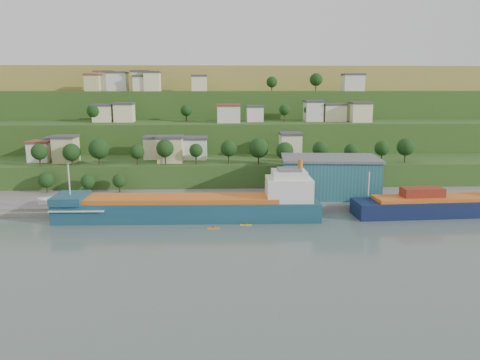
{
  "coord_description": "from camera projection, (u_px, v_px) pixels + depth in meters",
  "views": [
    {
      "loc": [
        -1.99,
        -120.02,
        37.02
      ],
      "look_at": [
        4.08,
        15.0,
        10.05
      ],
      "focal_mm": 35.0,
      "sensor_mm": 36.0,
      "label": 1
    }
  ],
  "objects": [
    {
      "name": "hillside",
      "position": [
        222.0,
        147.0,
        290.18
      ],
      "size": [
        360.0,
        210.8,
        96.0
      ],
      "color": "#284719",
      "rests_on": "ground"
    },
    {
      "name": "dinghy",
      "position": [
        72.0,
        208.0,
        139.55
      ],
      "size": [
        3.81,
        2.21,
        0.72
      ],
      "primitive_type": "cube",
      "rotation": [
        0.0,
        0.0,
        -0.25
      ],
      "color": "silver",
      "rests_on": "pebble_beach"
    },
    {
      "name": "warehouse",
      "position": [
        330.0,
        176.0,
        152.19
      ],
      "size": [
        32.64,
        21.81,
        12.8
      ],
      "rotation": [
        0.0,
        0.0,
        -0.09
      ],
      "color": "#205860",
      "rests_on": "quay"
    },
    {
      "name": "kayak_yellow",
      "position": [
        246.0,
        224.0,
        127.26
      ],
      "size": [
        3.2,
        1.0,
        0.79
      ],
      "rotation": [
        0.0,
        0.0,
        -0.14
      ],
      "color": "yellow",
      "rests_on": "ground"
    },
    {
      "name": "caravan",
      "position": [
        48.0,
        202.0,
        142.96
      ],
      "size": [
        6.1,
        4.32,
        2.63
      ],
      "primitive_type": "cube",
      "rotation": [
        0.0,
        0.0,
        0.39
      ],
      "color": "silver",
      "rests_on": "pebble_beach"
    },
    {
      "name": "ground",
      "position": [
        227.0,
        228.0,
        124.91
      ],
      "size": [
        500.0,
        500.0,
        0.0
      ],
      "primitive_type": "plane",
      "color": "#495854",
      "rests_on": "ground"
    },
    {
      "name": "kayak_orange",
      "position": [
        213.0,
        228.0,
        124.26
      ],
      "size": [
        3.29,
        0.64,
        0.82
      ],
      "rotation": [
        0.0,
        0.0,
        0.02
      ],
      "color": "orange",
      "rests_on": "ground"
    },
    {
      "name": "cargo_ship_near",
      "position": [
        197.0,
        208.0,
        133.14
      ],
      "size": [
        74.53,
        13.2,
        19.1
      ],
      "rotation": [
        0.0,
        0.0,
        -0.02
      ],
      "color": "navy",
      "rests_on": "ground"
    },
    {
      "name": "pebble_beach",
      "position": [
        48.0,
        209.0,
        144.04
      ],
      "size": [
        40.0,
        18.0,
        2.4
      ],
      "primitive_type": "cube",
      "color": "slate",
      "rests_on": "ground"
    },
    {
      "name": "quay",
      "position": [
        287.0,
        202.0,
        153.22
      ],
      "size": [
        220.0,
        26.0,
        4.0
      ],
      "primitive_type": "cube",
      "color": "slate",
      "rests_on": "ground"
    },
    {
      "name": "cargo_ship_far",
      "position": [
        462.0,
        206.0,
        137.74
      ],
      "size": [
        60.41,
        12.85,
        16.3
      ],
      "rotation": [
        0.0,
        0.0,
        0.05
      ],
      "color": "#0D173A",
      "rests_on": "ground"
    }
  ]
}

